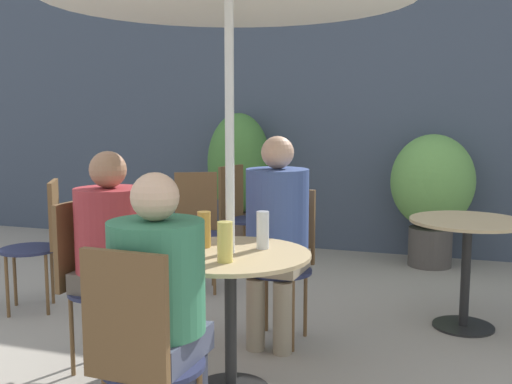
% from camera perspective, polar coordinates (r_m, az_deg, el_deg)
% --- Properties ---
extents(storefront_wall, '(10.00, 0.06, 3.00)m').
position_cam_1_polar(storefront_wall, '(6.13, 7.36, 8.41)').
color(storefront_wall, '#3D4756').
rests_on(storefront_wall, ground_plane).
extents(cafe_table_near, '(0.79, 0.79, 0.72)m').
position_cam_1_polar(cafe_table_near, '(2.99, -2.44, -8.66)').
color(cafe_table_near, black).
rests_on(cafe_table_near, ground_plane).
extents(cafe_table_far, '(0.73, 0.73, 0.72)m').
position_cam_1_polar(cafe_table_far, '(4.11, 19.45, -4.83)').
color(cafe_table_far, black).
rests_on(cafe_table_far, ground_plane).
extents(bistro_chair_0, '(0.40, 0.40, 0.93)m').
position_cam_1_polar(bistro_chair_0, '(3.74, 2.71, -5.57)').
color(bistro_chair_0, '#232847').
rests_on(bistro_chair_0, ground_plane).
extents(bistro_chair_1, '(0.40, 0.40, 0.93)m').
position_cam_1_polar(bistro_chair_1, '(3.40, -15.53, -7.19)').
color(bistro_chair_1, '#232847').
rests_on(bistro_chair_1, ground_plane).
extents(bistro_chair_2, '(0.40, 0.40, 0.93)m').
position_cam_1_polar(bistro_chair_2, '(2.29, -11.10, -14.31)').
color(bistro_chair_2, '#232847').
rests_on(bistro_chair_2, ground_plane).
extents(bistro_chair_3, '(0.45, 0.44, 0.93)m').
position_cam_1_polar(bistro_chair_3, '(4.50, -19.66, -3.79)').
color(bistro_chair_3, '#232847').
rests_on(bistro_chair_3, ground_plane).
extents(bistro_chair_4, '(0.44, 0.45, 0.93)m').
position_cam_1_polar(bistro_chair_4, '(4.80, -5.70, -2.69)').
color(bistro_chair_4, '#232847').
rests_on(bistro_chair_4, ground_plane).
extents(bistro_chair_5, '(0.43, 0.42, 0.93)m').
position_cam_1_polar(bistro_chair_5, '(5.41, -1.66, -1.49)').
color(bistro_chair_5, '#232847').
rests_on(bistro_chair_5, ground_plane).
extents(seated_person_0, '(0.37, 0.39, 1.27)m').
position_cam_1_polar(seated_person_0, '(3.56, 1.95, -3.11)').
color(seated_person_0, gray).
rests_on(seated_person_0, ground_plane).
extents(seated_person_1, '(0.38, 0.37, 1.20)m').
position_cam_1_polar(seated_person_1, '(3.28, -13.48, -4.84)').
color(seated_person_1, brown).
rests_on(seated_person_1, ground_plane).
extents(seated_person_2, '(0.37, 0.38, 1.18)m').
position_cam_1_polar(seated_person_2, '(2.37, -9.19, -9.81)').
color(seated_person_2, '#42475B').
rests_on(seated_person_2, ground_plane).
extents(beer_glass_0, '(0.07, 0.07, 0.18)m').
position_cam_1_polar(beer_glass_0, '(3.06, -4.97, -3.58)').
color(beer_glass_0, '#B28433').
rests_on(beer_glass_0, cafe_table_near).
extents(beer_glass_1, '(0.07, 0.07, 0.19)m').
position_cam_1_polar(beer_glass_1, '(2.75, -2.97, -4.77)').
color(beer_glass_1, '#DBC65B').
rests_on(beer_glass_1, cafe_table_near).
extents(beer_glass_2, '(0.06, 0.06, 0.19)m').
position_cam_1_polar(beer_glass_2, '(3.01, 0.65, -3.64)').
color(beer_glass_2, silver).
rests_on(beer_glass_2, cafe_table_near).
extents(potted_plant_0, '(0.64, 0.64, 1.40)m').
position_cam_1_polar(potted_plant_0, '(6.11, -1.62, 1.87)').
color(potted_plant_0, brown).
rests_on(potted_plant_0, ground_plane).
extents(potted_plant_1, '(0.75, 0.75, 1.21)m').
position_cam_1_polar(potted_plant_1, '(5.66, 16.43, 0.35)').
color(potted_plant_1, '#47423D').
rests_on(potted_plant_1, ground_plane).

